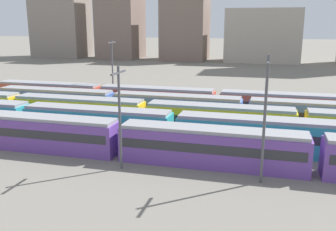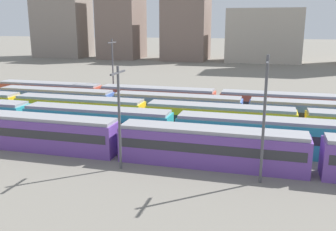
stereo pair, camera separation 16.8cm
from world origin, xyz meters
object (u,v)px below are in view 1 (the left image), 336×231
Objects in this scene: train_track_1 at (261,135)px; catenary_pole_2 at (265,115)px; train_track_4 at (217,102)px; train_track_0 at (212,147)px; train_track_2 at (146,115)px; train_track_3 at (176,108)px; catenary_pole_1 at (112,69)px; catenary_pole_0 at (120,113)px.

catenary_pole_2 is at bearing -88.13° from train_track_1.
train_track_4 is at bearing 113.33° from train_track_1.
catenary_pole_2 is at bearing -73.55° from train_track_4.
catenary_pole_2 is (0.26, -8.08, 4.14)m from train_track_1.
train_track_1 is (4.50, 5.20, 0.00)m from train_track_0.
train_track_2 is 1.34× the size of train_track_3.
catenary_pole_2 is at bearing -46.83° from catenary_pole_1.
catenary_pole_2 reaches higher than train_track_2.
catenary_pole_2 reaches higher than train_track_0.
train_track_3 is (2.79, 5.20, -0.00)m from train_track_2.
train_track_0 and train_track_2 have the same top height.
train_track_3 is at bearing -32.13° from catenary_pole_1.
train_track_1 is at bearing 91.87° from catenary_pole_2.
catenary_pole_1 is (-10.16, 13.33, 4.12)m from train_track_2.
catenary_pole_1 reaches higher than catenary_pole_0.
train_track_4 is (7.82, 10.40, 0.00)m from train_track_2.
catenary_pole_2 reaches higher than catenary_pole_1.
catenary_pole_1 is (-12.11, 26.74, 0.62)m from catenary_pole_0.
catenary_pole_0 is 12.87m from catenary_pole_2.
train_track_1 is at bearing -19.67° from train_track_2.
train_track_2 is 14.00m from catenary_pole_0.
train_track_1 is 15.70m from train_track_3.
train_track_1 and train_track_2 have the same top height.
train_track_4 is at bearing -9.25° from catenary_pole_1.
catenary_pole_2 reaches higher than catenary_pole_0.
catenary_pole_1 is (-20.20, 23.73, 4.12)m from train_track_0.
train_track_1 is 15.44m from catenary_pole_0.
train_track_1 is at bearing 33.11° from catenary_pole_0.
catenary_pole_2 reaches higher than train_track_1.
train_track_3 is at bearing 114.95° from train_track_0.
catenary_pole_0 is (-12.59, -8.21, 3.49)m from train_track_1.
train_track_0 is 6.94m from catenary_pole_2.
catenary_pole_2 is (14.81, -13.28, 4.14)m from train_track_2.
train_track_2 is at bearing -52.69° from catenary_pole_1.
train_track_3 is at bearing 123.04° from catenary_pole_2.
train_track_0 is at bearing -45.99° from train_track_2.
catenary_pole_1 reaches higher than train_track_1.
train_track_0 is 9.32m from catenary_pole_0.
train_track_3 is at bearing 61.81° from train_track_2.
catenary_pole_0 is (1.95, -13.41, 3.49)m from train_track_2.
train_track_1 is at bearing -41.50° from train_track_3.
train_track_1 is 9.64× the size of catenary_pole_0.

